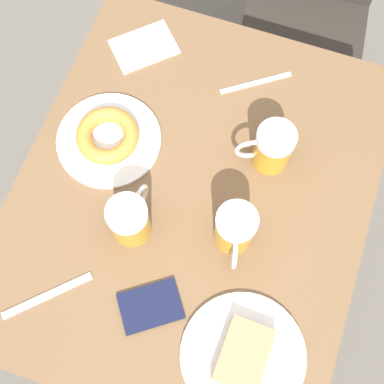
{
  "coord_description": "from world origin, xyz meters",
  "views": [
    {
      "loc": [
        0.13,
        -0.39,
        1.89
      ],
      "look_at": [
        0.0,
        0.0,
        0.79
      ],
      "focal_mm": 50.0,
      "sensor_mm": 36.0,
      "label": 1
    }
  ],
  "objects_px": {
    "plate_with_cake": "(243,355)",
    "beer_mug_center": "(272,147)",
    "knife": "(47,296)",
    "passport_near_edge": "(148,305)",
    "fork": "(256,83)",
    "chair": "(310,1)",
    "beer_mug_left": "(235,229)",
    "napkin_folded": "(144,47)",
    "beer_mug_right": "(130,219)",
    "plate_with_donut": "(108,137)"
  },
  "relations": [
    {
      "from": "plate_with_donut",
      "to": "fork",
      "type": "xyz_separation_m",
      "value": [
        0.28,
        0.26,
        -0.02
      ]
    },
    {
      "from": "beer_mug_center",
      "to": "fork",
      "type": "distance_m",
      "value": 0.21
    },
    {
      "from": "fork",
      "to": "plate_with_cake",
      "type": "bearing_deg",
      "value": -75.42
    },
    {
      "from": "plate_with_cake",
      "to": "beer_mug_center",
      "type": "relative_size",
      "value": 2.06
    },
    {
      "from": "beer_mug_right",
      "to": "napkin_folded",
      "type": "relative_size",
      "value": 0.7
    },
    {
      "from": "plate_with_cake",
      "to": "knife",
      "type": "distance_m",
      "value": 0.42
    },
    {
      "from": "plate_with_donut",
      "to": "beer_mug_right",
      "type": "height_order",
      "value": "beer_mug_right"
    },
    {
      "from": "beer_mug_center",
      "to": "passport_near_edge",
      "type": "height_order",
      "value": "beer_mug_center"
    },
    {
      "from": "beer_mug_right",
      "to": "knife",
      "type": "xyz_separation_m",
      "value": [
        -0.11,
        -0.2,
        -0.06
      ]
    },
    {
      "from": "chair",
      "to": "passport_near_edge",
      "type": "distance_m",
      "value": 1.14
    },
    {
      "from": "chair",
      "to": "fork",
      "type": "distance_m",
      "value": 0.58
    },
    {
      "from": "chair",
      "to": "beer_mug_center",
      "type": "height_order",
      "value": "beer_mug_center"
    },
    {
      "from": "plate_with_donut",
      "to": "napkin_folded",
      "type": "bearing_deg",
      "value": 93.44
    },
    {
      "from": "plate_with_cake",
      "to": "napkin_folded",
      "type": "distance_m",
      "value": 0.77
    },
    {
      "from": "chair",
      "to": "passport_near_edge",
      "type": "height_order",
      "value": "chair"
    },
    {
      "from": "plate_with_cake",
      "to": "napkin_folded",
      "type": "xyz_separation_m",
      "value": [
        -0.45,
        0.62,
        -0.01
      ]
    },
    {
      "from": "napkin_folded",
      "to": "knife",
      "type": "distance_m",
      "value": 0.64
    },
    {
      "from": "plate_with_cake",
      "to": "beer_mug_center",
      "type": "distance_m",
      "value": 0.44
    },
    {
      "from": "fork",
      "to": "passport_near_edge",
      "type": "relative_size",
      "value": 1.0
    },
    {
      "from": "beer_mug_right",
      "to": "plate_with_donut",
      "type": "bearing_deg",
      "value": 125.95
    },
    {
      "from": "plate_with_cake",
      "to": "plate_with_donut",
      "type": "xyz_separation_m",
      "value": [
        -0.44,
        0.36,
        0.01
      ]
    },
    {
      "from": "beer_mug_left",
      "to": "napkin_folded",
      "type": "height_order",
      "value": "beer_mug_left"
    },
    {
      "from": "beer_mug_left",
      "to": "napkin_folded",
      "type": "bearing_deg",
      "value": 132.35
    },
    {
      "from": "beer_mug_left",
      "to": "fork",
      "type": "relative_size",
      "value": 0.83
    },
    {
      "from": "beer_mug_right",
      "to": "knife",
      "type": "height_order",
      "value": "beer_mug_right"
    },
    {
      "from": "beer_mug_right",
      "to": "passport_near_edge",
      "type": "xyz_separation_m",
      "value": [
        0.09,
        -0.15,
        -0.06
      ]
    },
    {
      "from": "chair",
      "to": "plate_with_donut",
      "type": "distance_m",
      "value": 0.89
    },
    {
      "from": "beer_mug_center",
      "to": "knife",
      "type": "relative_size",
      "value": 0.81
    },
    {
      "from": "plate_with_cake",
      "to": "beer_mug_left",
      "type": "distance_m",
      "value": 0.25
    },
    {
      "from": "plate_with_cake",
      "to": "knife",
      "type": "relative_size",
      "value": 1.68
    },
    {
      "from": "beer_mug_left",
      "to": "beer_mug_center",
      "type": "distance_m",
      "value": 0.21
    },
    {
      "from": "plate_with_cake",
      "to": "fork",
      "type": "distance_m",
      "value": 0.64
    },
    {
      "from": "plate_with_donut",
      "to": "beer_mug_center",
      "type": "relative_size",
      "value": 1.97
    },
    {
      "from": "fork",
      "to": "napkin_folded",
      "type": "bearing_deg",
      "value": 178.48
    },
    {
      "from": "plate_with_cake",
      "to": "knife",
      "type": "height_order",
      "value": "plate_with_cake"
    },
    {
      "from": "chair",
      "to": "fork",
      "type": "height_order",
      "value": "chair"
    },
    {
      "from": "plate_with_cake",
      "to": "fork",
      "type": "relative_size",
      "value": 1.65
    },
    {
      "from": "napkin_folded",
      "to": "fork",
      "type": "xyz_separation_m",
      "value": [
        0.29,
        -0.01,
        -0.0
      ]
    },
    {
      "from": "plate_with_donut",
      "to": "passport_near_edge",
      "type": "bearing_deg",
      "value": -55.64
    },
    {
      "from": "chair",
      "to": "knife",
      "type": "height_order",
      "value": "chair"
    },
    {
      "from": "beer_mug_left",
      "to": "passport_near_edge",
      "type": "relative_size",
      "value": 0.83
    },
    {
      "from": "plate_with_cake",
      "to": "beer_mug_right",
      "type": "distance_m",
      "value": 0.36
    },
    {
      "from": "plate_with_donut",
      "to": "beer_mug_left",
      "type": "bearing_deg",
      "value": -20.18
    },
    {
      "from": "knife",
      "to": "passport_near_edge",
      "type": "height_order",
      "value": "passport_near_edge"
    },
    {
      "from": "beer_mug_right",
      "to": "beer_mug_center",
      "type": "bearing_deg",
      "value": 47.7
    },
    {
      "from": "plate_with_donut",
      "to": "beer_mug_left",
      "type": "distance_m",
      "value": 0.37
    },
    {
      "from": "beer_mug_left",
      "to": "napkin_folded",
      "type": "distance_m",
      "value": 0.54
    },
    {
      "from": "plate_with_cake",
      "to": "beer_mug_left",
      "type": "bearing_deg",
      "value": 112.32
    },
    {
      "from": "fork",
      "to": "knife",
      "type": "height_order",
      "value": "same"
    },
    {
      "from": "napkin_folded",
      "to": "plate_with_donut",
      "type": "bearing_deg",
      "value": -86.56
    }
  ]
}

